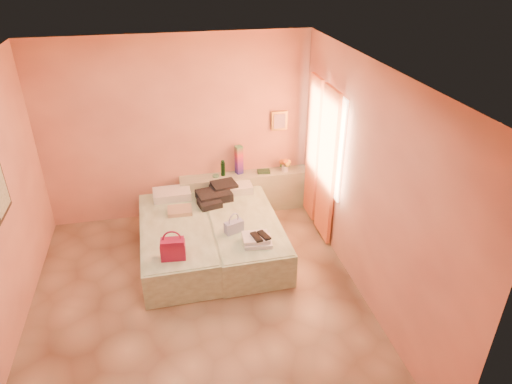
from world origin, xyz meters
TOP-DOWN VIEW (x-y plane):
  - ground at (0.00, 0.00)m, footprint 4.50×4.50m
  - room_walls at (0.21, 0.57)m, footprint 4.02×4.51m
  - headboard_ledge at (0.98, 2.10)m, footprint 2.05×0.30m
  - bed_left at (-0.19, 1.05)m, footprint 0.94×2.02m
  - bed_right at (0.75, 1.05)m, footprint 0.94×2.02m
  - water_bottle at (0.64, 2.13)m, footprint 0.07×0.07m
  - rainbow_box at (0.90, 2.15)m, footprint 0.13×0.13m
  - small_dish at (0.51, 2.10)m, footprint 0.13×0.13m
  - green_book at (1.28, 2.10)m, footprint 0.21×0.16m
  - flower_vase at (1.62, 2.07)m, footprint 0.24×0.24m
  - magenta_handbag at (-0.24, 0.34)m, footprint 0.31×0.19m
  - khaki_garment at (-0.10, 1.39)m, footprint 0.34×0.28m
  - clothes_pile at (0.47, 1.66)m, footprint 0.68×0.68m
  - blue_handbag at (0.57, 0.74)m, footprint 0.27×0.19m
  - towel_stack at (0.82, 0.43)m, footprint 0.38×0.34m
  - sandal_pair at (0.85, 0.40)m, footprint 0.21×0.25m

SIDE VIEW (x-z plane):
  - ground at x=0.00m, z-range 0.00..0.00m
  - bed_left at x=-0.19m, z-range 0.00..0.50m
  - bed_right at x=0.75m, z-range 0.00..0.50m
  - headboard_ledge at x=0.98m, z-range 0.00..0.65m
  - khaki_garment at x=-0.10m, z-range 0.50..0.56m
  - towel_stack at x=0.82m, z-range 0.50..0.60m
  - blue_handbag at x=0.57m, z-range 0.50..0.66m
  - clothes_pile at x=0.47m, z-range 0.50..0.66m
  - sandal_pair at x=0.85m, z-range 0.60..0.62m
  - magenta_handbag at x=-0.24m, z-range 0.50..0.78m
  - small_dish at x=0.51m, z-range 0.65..0.68m
  - green_book at x=1.28m, z-range 0.65..0.68m
  - water_bottle at x=0.64m, z-range 0.65..0.90m
  - flower_vase at x=1.62m, z-range 0.65..0.90m
  - rainbow_box at x=0.90m, z-range 0.65..1.11m
  - room_walls at x=0.21m, z-range 0.38..3.19m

